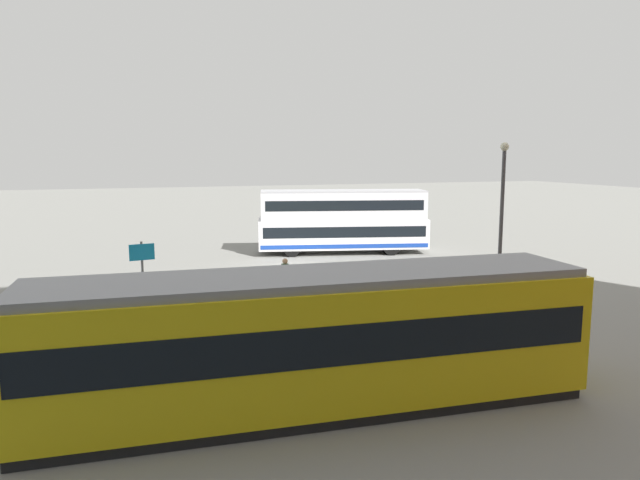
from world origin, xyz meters
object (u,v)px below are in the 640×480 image
at_px(double_decker_bus, 343,221).
at_px(tram_yellow, 314,339).
at_px(pedestrian_crossing, 340,280).
at_px(street_lamp, 502,207).
at_px(info_sign, 142,260).
at_px(pedestrian_near_railing, 285,276).

distance_m(double_decker_bus, tram_yellow, 22.03).
distance_m(double_decker_bus, pedestrian_crossing, 11.94).
bearing_deg(street_lamp, pedestrian_crossing, -10.82).
bearing_deg(pedestrian_crossing, double_decker_bus, -111.64).
xyz_separation_m(pedestrian_crossing, info_sign, (7.61, -2.96, 0.77)).
bearing_deg(street_lamp, info_sign, -16.49).
relative_size(pedestrian_crossing, street_lamp, 0.25).
xyz_separation_m(pedestrian_near_railing, street_lamp, (-8.76, 2.37, 2.81)).
xyz_separation_m(pedestrian_crossing, street_lamp, (-6.75, 1.29, 2.90)).
bearing_deg(street_lamp, tram_yellow, 36.06).
bearing_deg(pedestrian_near_railing, street_lamp, 164.86).
distance_m(pedestrian_near_railing, pedestrian_crossing, 2.28).
height_order(pedestrian_crossing, info_sign, info_sign).
distance_m(tram_yellow, street_lamp, 13.67).
bearing_deg(pedestrian_near_railing, info_sign, -18.58).
bearing_deg(tram_yellow, pedestrian_near_railing, -101.78).
distance_m(pedestrian_crossing, street_lamp, 7.46).
bearing_deg(tram_yellow, info_sign, -74.23).
xyz_separation_m(double_decker_bus, pedestrian_crossing, (4.39, 11.06, -1.04)).
distance_m(tram_yellow, pedestrian_crossing, 10.16).
relative_size(tram_yellow, pedestrian_near_railing, 7.71).
relative_size(tram_yellow, street_lamp, 2.06).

